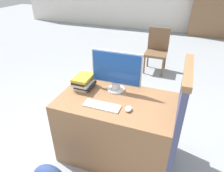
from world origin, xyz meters
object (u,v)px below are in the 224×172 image
object	(u,v)px
book_stack	(84,82)
far_chair	(157,48)
mouse	(129,109)
monitor	(116,72)
keyboard	(102,106)

from	to	relation	value
book_stack	far_chair	xyz separation A→B (m)	(0.46, 2.41, -0.35)
mouse	far_chair	bearing A→B (deg)	92.88
mouse	far_chair	distance (m)	2.67
monitor	mouse	size ratio (longest dim) A/B	6.10
book_stack	monitor	bearing A→B (deg)	12.15
monitor	mouse	distance (m)	0.44
monitor	book_stack	distance (m)	0.39
keyboard	mouse	size ratio (longest dim) A/B	4.07
monitor	book_stack	bearing A→B (deg)	-167.85
keyboard	far_chair	xyz separation A→B (m)	(0.13, 2.68, -0.29)
book_stack	far_chair	world-z (taller)	book_stack
monitor	keyboard	xyz separation A→B (m)	(-0.03, -0.34, -0.22)
monitor	book_stack	world-z (taller)	monitor
keyboard	far_chair	world-z (taller)	far_chair
keyboard	book_stack	world-z (taller)	book_stack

